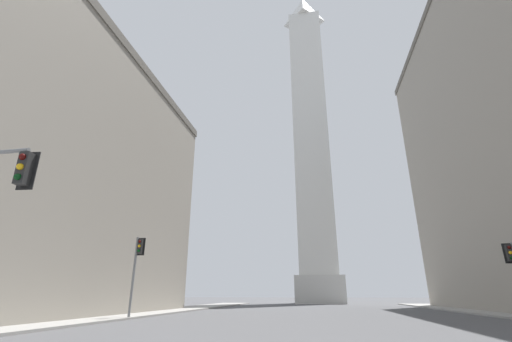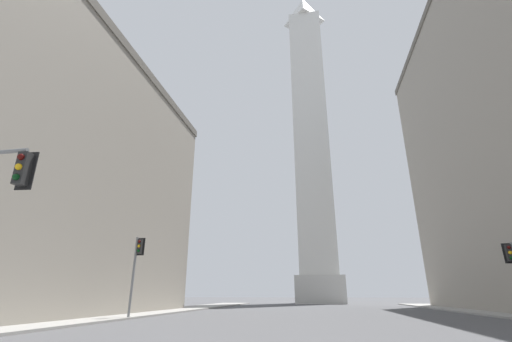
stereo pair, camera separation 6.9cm
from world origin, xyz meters
name	(u,v)px [view 2 (the right image)]	position (x,y,z in m)	size (l,w,h in m)	color
sidewalk_left	(108,317)	(-15.80, 25.31, 0.07)	(5.00, 84.37, 0.15)	gray
obelisk	(311,131)	(0.00, 70.31, 36.22)	(9.20, 9.20, 74.98)	silver
traffic_light_mid_left	(136,264)	(-13.45, 24.36, 3.85)	(0.77, 0.51, 5.85)	slate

